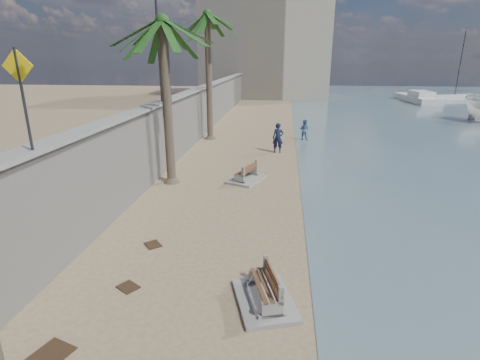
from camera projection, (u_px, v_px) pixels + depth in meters
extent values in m
plane|color=#957C5B|center=(225.00, 329.00, 8.38)|extent=(140.00, 140.00, 0.00)
cube|color=gray|center=(197.00, 115.00, 27.26)|extent=(0.45, 70.00, 3.50)
cube|color=gray|center=(196.00, 90.00, 26.69)|extent=(0.80, 70.00, 0.12)
cube|color=#B7AA93|center=(266.00, 48.00, 55.42)|extent=(18.00, 12.00, 14.00)
cube|color=gray|center=(265.00, 300.00, 9.29)|extent=(1.84, 2.25, 0.11)
cube|color=gray|center=(246.00, 179.00, 18.39)|extent=(1.97, 2.31, 0.11)
cylinder|color=brown|center=(167.00, 107.00, 17.00)|extent=(0.42, 0.42, 7.26)
cylinder|color=brown|center=(209.00, 80.00, 26.35)|extent=(0.44, 0.44, 8.51)
cylinder|color=#2D2D33|center=(24.00, 101.00, 8.84)|extent=(0.07, 0.07, 2.40)
cube|color=yellow|center=(18.00, 66.00, 8.59)|extent=(0.78, 0.03, 0.78)
cylinder|color=#2D2D33|center=(159.00, 50.00, 18.34)|extent=(0.12, 0.12, 5.00)
imported|color=#141A39|center=(278.00, 136.00, 23.38)|extent=(0.79, 0.54, 2.16)
imported|color=#466590|center=(304.00, 129.00, 27.12)|extent=(0.97, 0.87, 1.65)
cube|color=silver|center=(454.00, 97.00, 53.15)|extent=(8.09, 4.98, 0.70)
cylinder|color=#2D2D33|center=(460.00, 64.00, 51.72)|extent=(0.12, 0.12, 8.57)
cube|color=#382616|center=(48.00, 357.00, 7.59)|extent=(0.94, 1.05, 0.03)
cube|color=#382616|center=(128.00, 287.00, 9.87)|extent=(0.68, 0.65, 0.03)
cube|color=#382616|center=(153.00, 245.00, 12.10)|extent=(0.69, 0.70, 0.03)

